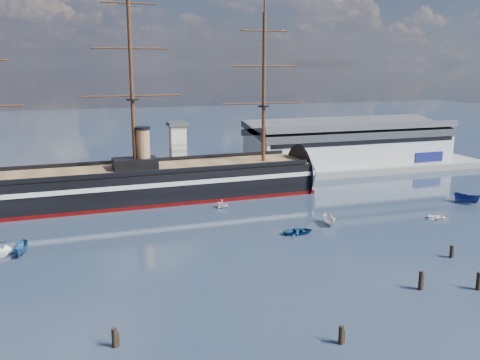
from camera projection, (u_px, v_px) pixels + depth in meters
name	position (u px, v px, depth m)	size (l,w,h in m)	color
ground	(198.00, 220.00, 110.86)	(600.00, 600.00, 0.00)	#1F2E44
quay	(201.00, 181.00, 147.32)	(180.00, 18.00, 2.00)	slate
warehouse	(349.00, 143.00, 164.29)	(63.00, 21.00, 11.60)	#B7BABC
quay_tower	(178.00, 149.00, 140.29)	(5.00, 5.00, 15.00)	silver
warship	(120.00, 185.00, 124.27)	(113.12, 19.00, 53.94)	black
motorboat_a	(22.00, 255.00, 90.45)	(6.49, 2.38, 2.60)	#285789
motorboat_b	(298.00, 234.00, 101.57)	(3.56, 1.42, 1.66)	navy
motorboat_c	(329.00, 225.00, 107.36)	(6.31, 2.31, 2.52)	silver
motorboat_d	(222.00, 208.00, 120.13)	(5.73, 2.48, 2.10)	white
motorboat_e	(439.00, 219.00, 111.23)	(2.85, 1.14, 1.33)	white
motorboat_f	(466.00, 203.00, 124.12)	(7.17, 2.63, 2.87)	navy
piling_near_left	(115.00, 347.00, 61.04)	(0.64, 0.64, 2.99)	black
piling_near_mid	(341.00, 344.00, 61.72)	(0.64, 0.64, 2.94)	black
piling_near_right	(420.00, 290.00, 76.54)	(0.64, 0.64, 3.54)	black
piling_far_right	(451.00, 258.00, 89.27)	(0.64, 0.64, 2.87)	black
piling_extra	(478.00, 290.00, 76.51)	(0.64, 0.64, 3.35)	black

